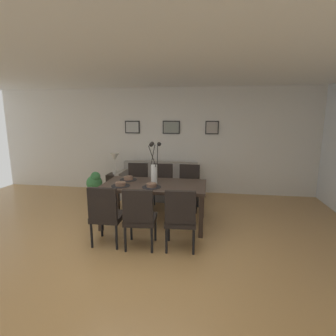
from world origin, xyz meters
TOP-DOWN VIEW (x-y plane):
  - ground_plane at (0.00, 0.00)m, footprint 9.00×9.00m
  - back_wall_panel at (0.00, 3.25)m, footprint 9.00×0.10m
  - ceiling_panel at (0.00, 0.40)m, footprint 9.00×7.20m
  - dining_table at (0.09, 1.07)m, footprint 1.80×0.97m
  - dining_chair_near_left at (-0.45, 0.17)m, footprint 0.44×0.44m
  - dining_chair_near_right at (-0.46, 1.95)m, footprint 0.46×0.46m
  - dining_chair_far_left at (0.07, 0.14)m, footprint 0.47×0.47m
  - dining_chair_far_right at (0.08, 1.95)m, footprint 0.46×0.46m
  - dining_chair_mid_left at (0.65, 0.19)m, footprint 0.47×0.47m
  - dining_chair_mid_right at (0.64, 1.96)m, footprint 0.47×0.47m
  - centerpiece_vase at (0.09, 1.07)m, footprint 0.21×0.23m
  - placemat_near_left at (-0.45, 0.85)m, footprint 0.32×0.32m
  - bowl_near_left at (-0.45, 0.85)m, footprint 0.17×0.17m
  - placemat_near_right at (-0.45, 1.29)m, footprint 0.32×0.32m
  - bowl_near_right at (-0.45, 1.29)m, footprint 0.17×0.17m
  - placemat_far_left at (0.09, 0.85)m, footprint 0.32×0.32m
  - bowl_far_left at (0.09, 0.85)m, footprint 0.17×0.17m
  - sofa at (-0.15, 2.70)m, footprint 1.85×0.84m
  - side_table at (-1.23, 2.70)m, footprint 0.36×0.36m
  - table_lamp at (-1.23, 2.70)m, footprint 0.22×0.22m
  - framed_picture_left at (-0.90, 3.18)m, footprint 0.38×0.03m
  - framed_picture_center at (0.09, 3.18)m, footprint 0.43×0.03m
  - framed_picture_right at (1.09, 3.18)m, footprint 0.32×0.03m
  - potted_plant at (-1.55, 2.21)m, footprint 0.36×0.36m

SIDE VIEW (x-z plane):
  - ground_plane at x=0.00m, z-range 0.00..0.00m
  - side_table at x=-1.23m, z-range 0.00..0.52m
  - sofa at x=-0.15m, z-range -0.12..0.68m
  - potted_plant at x=-1.55m, z-range 0.04..0.71m
  - dining_chair_near_left at x=-0.45m, z-range 0.05..0.97m
  - dining_chair_near_right at x=-0.46m, z-range 0.05..0.97m
  - dining_chair_far_left at x=0.07m, z-range 0.05..0.97m
  - dining_chair_far_right at x=0.08m, z-range 0.05..0.97m
  - dining_chair_mid_left at x=0.65m, z-range 0.05..0.97m
  - dining_chair_mid_right at x=0.64m, z-range 0.05..0.97m
  - dining_table at x=0.09m, z-range 0.30..1.04m
  - placemat_near_left at x=-0.45m, z-range 0.74..0.75m
  - placemat_near_right at x=-0.45m, z-range 0.74..0.75m
  - placemat_far_left at x=0.09m, z-range 0.74..0.75m
  - bowl_near_left at x=-0.45m, z-range 0.75..0.81m
  - bowl_near_right at x=-0.45m, z-range 0.75..0.81m
  - bowl_far_left at x=0.09m, z-range 0.75..0.81m
  - table_lamp at x=-1.23m, z-range 0.64..1.15m
  - centerpiece_vase at x=0.09m, z-range 0.66..1.39m
  - back_wall_panel at x=0.00m, z-range 0.00..2.60m
  - framed_picture_right at x=1.09m, z-range 1.48..1.80m
  - framed_picture_left at x=-0.90m, z-range 1.48..1.80m
  - framed_picture_center at x=0.09m, z-range 1.48..1.80m
  - ceiling_panel at x=0.00m, z-range 2.60..2.68m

